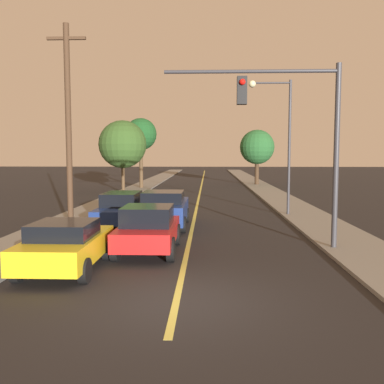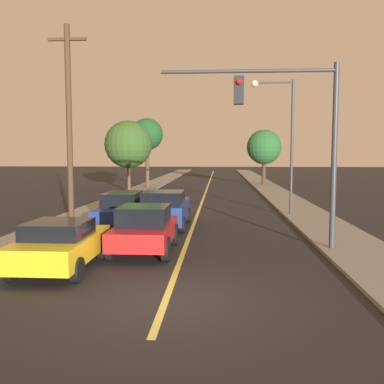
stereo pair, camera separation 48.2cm
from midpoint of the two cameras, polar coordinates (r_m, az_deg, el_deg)
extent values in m
plane|color=black|center=(9.67, -3.57, -14.33)|extent=(200.00, 200.00, 0.00)
cube|color=black|center=(45.20, 0.99, 1.01)|extent=(8.97, 80.00, 0.01)
cube|color=#D1C14C|center=(45.20, 0.99, 1.02)|extent=(0.16, 76.00, 0.00)
cube|color=gray|center=(45.67, -6.22, 1.09)|extent=(2.50, 80.00, 0.12)
cube|color=gray|center=(45.44, 8.24, 1.05)|extent=(2.50, 80.00, 0.12)
cube|color=red|center=(14.09, -6.81, -5.39)|extent=(1.76, 3.88, 0.57)
cube|color=black|center=(13.85, -6.93, -3.12)|extent=(1.55, 1.75, 0.60)
cylinder|color=black|center=(15.45, -9.17, -5.56)|extent=(0.22, 0.75, 0.75)
cylinder|color=black|center=(15.22, -2.96, -5.67)|extent=(0.22, 0.75, 0.75)
cylinder|color=black|center=(13.15, -11.24, -7.47)|extent=(0.22, 0.75, 0.75)
cylinder|color=black|center=(12.87, -3.93, -7.66)|extent=(0.22, 0.75, 0.75)
cube|color=navy|center=(18.86, -4.50, -2.50)|extent=(1.95, 4.43, 0.78)
cube|color=black|center=(18.61, -4.58, -0.64)|extent=(1.71, 1.99, 0.48)
cylinder|color=black|center=(20.38, -6.63, -3.06)|extent=(0.22, 0.68, 0.68)
cylinder|color=black|center=(20.18, -1.43, -3.11)|extent=(0.22, 0.68, 0.68)
cylinder|color=black|center=(17.70, -7.99, -4.31)|extent=(0.22, 0.68, 0.68)
cylinder|color=black|center=(17.47, -1.99, -4.39)|extent=(0.22, 0.68, 0.68)
cube|color=gold|center=(12.45, -17.52, -7.10)|extent=(1.80, 3.81, 0.63)
cube|color=black|center=(12.21, -17.83, -4.81)|extent=(1.58, 1.71, 0.43)
cylinder|color=black|center=(13.89, -19.18, -7.22)|extent=(0.22, 0.64, 0.64)
cylinder|color=black|center=(13.37, -12.29, -7.52)|extent=(0.22, 0.64, 0.64)
cylinder|color=black|center=(11.79, -23.40, -9.54)|extent=(0.22, 0.64, 0.64)
cylinder|color=black|center=(11.17, -15.35, -10.10)|extent=(0.22, 0.64, 0.64)
cube|color=navy|center=(19.91, -9.91, -2.51)|extent=(1.72, 5.16, 0.58)
cube|color=black|center=(19.64, -10.06, -0.91)|extent=(1.51, 2.32, 0.58)
cylinder|color=black|center=(21.67, -11.13, -2.68)|extent=(0.22, 0.64, 0.64)
cylinder|color=black|center=(21.35, -6.85, -2.73)|extent=(0.22, 0.64, 0.64)
cylinder|color=black|center=(18.60, -13.39, -4.00)|extent=(0.22, 0.64, 0.64)
cylinder|color=black|center=(18.23, -8.43, -4.09)|extent=(0.22, 0.64, 0.64)
cylinder|color=#333338|center=(14.75, 17.79, 4.52)|extent=(0.18, 0.18, 6.02)
cylinder|color=#333338|center=(14.50, 6.87, 15.68)|extent=(5.65, 0.12, 0.12)
cube|color=black|center=(14.38, 5.69, 13.31)|extent=(0.32, 0.28, 0.90)
sphere|color=red|center=(14.24, 5.75, 14.40)|extent=(0.20, 0.20, 0.20)
cylinder|color=#333338|center=(22.48, 12.24, 5.79)|extent=(0.14, 0.14, 6.83)
cylinder|color=#333338|center=(22.62, 9.93, 14.14)|extent=(1.93, 0.09, 0.09)
sphere|color=beige|center=(22.51, 7.42, 14.09)|extent=(0.36, 0.36, 0.36)
cylinder|color=#422D1E|center=(18.60, -16.87, 8.23)|extent=(0.24, 0.24, 8.37)
cube|color=#422D1E|center=(19.15, -17.16, 19.00)|extent=(1.60, 0.12, 0.12)
cylinder|color=#4C3823|center=(35.99, -9.55, 2.09)|extent=(0.27, 0.27, 2.52)
sphere|color=#2D4C1E|center=(35.95, -9.61, 6.29)|extent=(3.94, 3.94, 3.94)
cylinder|color=#4C3823|center=(39.81, -7.14, 3.39)|extent=(0.34, 0.34, 3.89)
sphere|color=#19471E|center=(39.84, -7.19, 7.66)|extent=(2.92, 2.92, 2.92)
cylinder|color=#3D2B1C|center=(44.20, 8.33, 2.69)|extent=(0.42, 0.42, 2.58)
sphere|color=#235628|center=(44.17, 8.37, 5.96)|extent=(3.50, 3.50, 3.50)
camera|label=1|loc=(0.24, -90.76, -0.07)|focal=40.00mm
camera|label=2|loc=(0.24, 89.24, 0.07)|focal=40.00mm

